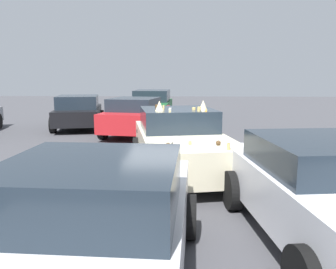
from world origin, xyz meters
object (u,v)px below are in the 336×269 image
object	(u,v)px
parked_sedan_row_back_center	(96,227)
parked_sedan_behind_left	(326,191)
art_car_decorated	(180,141)
parked_sedan_behind_right	(152,106)
parked_sedan_near_right	(137,116)
parked_sedan_far_left	(79,112)

from	to	relation	value
parked_sedan_row_back_center	parked_sedan_behind_left	world-z (taller)	parked_sedan_row_back_center
art_car_decorated	parked_sedan_behind_right	size ratio (longest dim) A/B	1.00
parked_sedan_near_right	parked_sedan_far_left	xyz separation A→B (m)	(1.54, 2.73, -0.01)
parked_sedan_row_back_center	parked_sedan_near_right	bearing A→B (deg)	7.29
parked_sedan_near_right	parked_sedan_behind_left	xyz separation A→B (m)	(-8.49, -3.67, -0.01)
art_car_decorated	parked_sedan_row_back_center	size ratio (longest dim) A/B	1.15
parked_sedan_near_right	parked_sedan_row_back_center	distance (m)	9.70
art_car_decorated	parked_sedan_far_left	xyz separation A→B (m)	(6.59, 4.42, -0.00)
parked_sedan_near_right	parked_sedan_behind_right	distance (m)	3.75
parked_sedan_behind_left	parked_sedan_far_left	xyz separation A→B (m)	(10.03, 6.39, -0.01)
parked_sedan_row_back_center	parked_sedan_far_left	xyz separation A→B (m)	(11.20, 3.58, 0.00)
parked_sedan_behind_right	parked_sedan_behind_left	world-z (taller)	parked_sedan_behind_right
art_car_decorated	parked_sedan_behind_left	distance (m)	3.96
parked_sedan_near_right	parked_sedan_row_back_center	world-z (taller)	parked_sedan_row_back_center
art_car_decorated	parked_sedan_row_back_center	world-z (taller)	art_car_decorated
art_car_decorated	parked_sedan_row_back_center	xyz separation A→B (m)	(-4.61, 0.84, -0.00)
art_car_decorated	parked_sedan_near_right	world-z (taller)	art_car_decorated
art_car_decorated	parked_sedan_far_left	size ratio (longest dim) A/B	1.09
parked_sedan_row_back_center	parked_sedan_behind_left	bearing A→B (deg)	-65.20
art_car_decorated	parked_sedan_far_left	bearing A→B (deg)	-157.00
parked_sedan_near_right	parked_sedan_behind_right	xyz separation A→B (m)	(3.74, -0.24, 0.05)
parked_sedan_behind_right	parked_sedan_far_left	bearing A→B (deg)	-51.49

